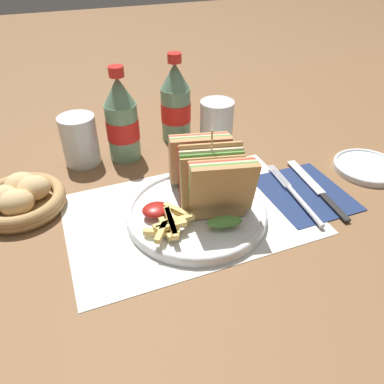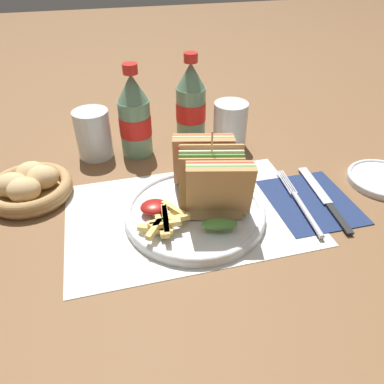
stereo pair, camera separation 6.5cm
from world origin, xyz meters
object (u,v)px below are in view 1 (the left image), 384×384
object	(u,v)px
club_sandwich	(210,176)
side_saucer	(367,167)
coke_bottle_far	(176,104)
knife	(317,189)
coke_bottle_near	(122,121)
bread_basket	(20,199)
glass_far	(80,143)
glass_near	(216,126)
fork	(299,199)
plate_main	(196,212)

from	to	relation	value
club_sandwich	side_saucer	size ratio (longest dim) A/B	1.44
coke_bottle_far	knife	bearing A→B (deg)	-60.07
coke_bottle_near	bread_basket	xyz separation A→B (m)	(-0.22, -0.11, -0.06)
coke_bottle_far	side_saucer	bearing A→B (deg)	-41.16
knife	glass_far	distance (m)	0.49
knife	bread_basket	distance (m)	0.55
glass_near	glass_far	distance (m)	0.30
coke_bottle_far	bread_basket	world-z (taller)	coke_bottle_far
fork	side_saucer	world-z (taller)	same
glass_far	bread_basket	world-z (taller)	glass_far
glass_near	fork	bearing A→B (deg)	-79.36
coke_bottle_far	fork	bearing A→B (deg)	-69.18
glass_far	club_sandwich	bearing A→B (deg)	-53.04
glass_near	glass_far	bearing A→B (deg)	173.43
club_sandwich	fork	distance (m)	0.18
knife	glass_near	bearing A→B (deg)	118.47
plate_main	coke_bottle_far	bearing A→B (deg)	76.87
coke_bottle_far	bread_basket	xyz separation A→B (m)	(-0.35, -0.15, -0.06)
fork	coke_bottle_near	size ratio (longest dim) A/B	1.01
knife	coke_bottle_far	xyz separation A→B (m)	(-0.18, 0.30, 0.08)
knife	bread_basket	size ratio (longest dim) A/B	1.33
plate_main	glass_far	distance (m)	0.31
knife	coke_bottle_far	bearing A→B (deg)	125.56
glass_far	glass_near	bearing A→B (deg)	-6.57
plate_main	coke_bottle_far	xyz separation A→B (m)	(0.07, 0.29, 0.07)
side_saucer	glass_far	bearing A→B (deg)	155.21
coke_bottle_near	side_saucer	size ratio (longest dim) A/B	1.45
club_sandwich	side_saucer	xyz separation A→B (m)	(0.36, -0.00, -0.06)
coke_bottle_near	coke_bottle_far	size ratio (longest dim) A/B	1.00
club_sandwich	coke_bottle_near	size ratio (longest dim) A/B	0.99
club_sandwich	bread_basket	size ratio (longest dim) A/B	1.27
fork	glass_far	world-z (taller)	glass_far
coke_bottle_near	fork	bearing A→B (deg)	-47.66
club_sandwich	glass_far	distance (m)	0.31
glass_near	bread_basket	distance (m)	0.43
club_sandwich	coke_bottle_far	xyz separation A→B (m)	(0.04, 0.28, 0.02)
glass_far	side_saucer	distance (m)	0.60
plate_main	club_sandwich	world-z (taller)	club_sandwich
knife	coke_bottle_near	distance (m)	0.41
glass_far	bread_basket	size ratio (longest dim) A/B	0.68
plate_main	glass_near	xyz separation A→B (m)	(0.14, 0.23, 0.04)
glass_far	coke_bottle_near	bearing A→B (deg)	-7.75
bread_basket	coke_bottle_far	bearing A→B (deg)	23.77
fork	side_saucer	xyz separation A→B (m)	(0.20, 0.04, -0.00)
glass_near	knife	bearing A→B (deg)	-67.16
coke_bottle_near	glass_near	bearing A→B (deg)	-6.05
knife	glass_far	xyz separation A→B (m)	(-0.40, 0.28, 0.04)
club_sandwich	coke_bottle_near	distance (m)	0.25
knife	glass_near	world-z (taller)	glass_near
knife	coke_bottle_near	size ratio (longest dim) A/B	1.04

